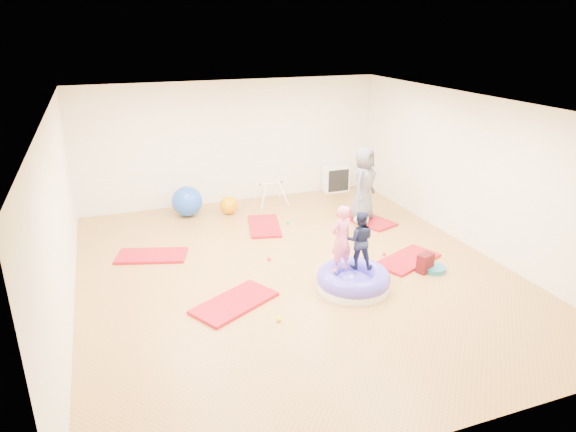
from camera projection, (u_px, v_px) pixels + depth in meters
name	position (u px, v px, depth m)	size (l,w,h in m)	color
room	(294.00, 193.00, 8.25)	(7.01, 8.01, 2.81)	#BD8641
gym_mat_front_left	(234.00, 303.00, 7.70)	(1.29, 0.65, 0.05)	#BC040B
gym_mat_mid_left	(152.00, 256.00, 9.27)	(1.23, 0.62, 0.05)	#BC040B
gym_mat_center_back	(264.00, 226.00, 10.62)	(1.22, 0.61, 0.05)	#BC040B
gym_mat_right	(407.00, 260.00, 9.10)	(1.23, 0.61, 0.05)	#BC040B
gym_mat_rear_right	(367.00, 220.00, 10.96)	(1.21, 0.61, 0.05)	#BC040B
inflatable_cushion	(353.00, 280.00, 8.13)	(1.17, 1.17, 0.37)	white
child_pink	(341.00, 236.00, 7.91)	(0.40, 0.26, 1.09)	pink
child_navy	(360.00, 237.00, 8.05)	(0.46, 0.36, 0.95)	#181F39
adult_caregiver	(364.00, 183.00, 10.72)	(0.76, 0.49, 1.55)	slate
infant	(362.00, 219.00, 10.63)	(0.34, 0.34, 0.20)	#B7DAFF
ball_pit_balls	(325.00, 262.00, 9.01)	(2.60, 3.56, 0.08)	#F1FF00
exercise_ball_blue	(187.00, 201.00, 11.15)	(0.66, 0.66, 0.66)	blue
exercise_ball_orange	(229.00, 205.00, 11.32)	(0.41, 0.41, 0.41)	orange
infant_play_gym	(271.00, 190.00, 11.85)	(0.69, 0.66, 0.53)	white
cube_shelf	(336.00, 179.00, 12.80)	(0.64, 0.31, 0.64)	white
balance_disc	(434.00, 269.00, 8.73)	(0.39, 0.39, 0.09)	#1F7182
backpack	(425.00, 263.00, 8.67)	(0.28, 0.17, 0.33)	maroon
yellow_toy	(217.00, 309.00, 7.56)	(0.21, 0.21, 0.03)	#F1FF00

